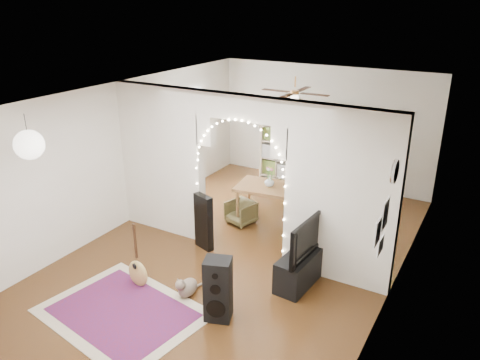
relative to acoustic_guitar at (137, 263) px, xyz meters
The scene contains 25 objects.
floor 1.94m from the acoustic_guitar, 64.10° to the left, with size 7.50×7.50×0.00m, color black.
ceiling 2.99m from the acoustic_guitar, 64.10° to the left, with size 5.00×7.50×0.02m, color white.
wall_back 5.60m from the acoustic_guitar, 81.36° to the left, with size 5.00×0.02×2.70m, color silver.
wall_front 2.41m from the acoustic_guitar, 67.89° to the right, with size 5.00×0.02×2.70m, color silver.
wall_left 2.58m from the acoustic_guitar, 134.36° to the left, with size 0.02×7.50×2.70m, color silver.
wall_right 3.86m from the acoustic_guitar, 27.16° to the left, with size 0.02×7.50×2.70m, color silver.
divider_wall 2.16m from the acoustic_guitar, 64.10° to the left, with size 5.00×0.20×2.70m.
fairy_lights 2.13m from the acoustic_guitar, 62.27° to the left, with size 1.64×0.04×1.60m, color #FFEABF, non-canonical shape.
window 4.03m from the acoustic_guitar, 115.06° to the left, with size 0.04×1.20×1.40m, color white.
wall_clock 3.89m from the acoustic_guitar, 18.51° to the left, with size 0.31×0.31×0.03m, color white.
picture_frames 3.56m from the acoustic_guitar, 12.08° to the left, with size 0.02×0.50×0.70m, color white, non-canonical shape.
paper_lantern 2.26m from the acoustic_guitar, 147.13° to the right, with size 0.40×0.40×0.40m, color white.
ceiling_fan 4.30m from the acoustic_guitar, 77.39° to the left, with size 1.10×1.10×0.30m, color #BA7E3E, non-canonical shape.
area_rug 0.76m from the acoustic_guitar, 68.60° to the right, with size 2.14×1.61×0.02m, color maroon.
guitar_case 1.48m from the acoustic_guitar, 81.72° to the left, with size 0.38×0.13×0.99m, color black.
acoustic_guitar is the anchor object (origin of this frame).
tabby_cat 0.84m from the acoustic_guitar, 11.04° to the left, with size 0.27×0.55×0.36m.
floor_speaker 1.45m from the acoustic_guitar, ahead, with size 0.43×0.40×0.90m.
media_console 2.45m from the acoustic_guitar, 31.75° to the left, with size 0.40×1.00×0.50m, color black.
tv 2.48m from the acoustic_guitar, 31.75° to the left, with size 1.07×0.14×0.62m, color black.
bookcase 4.43m from the acoustic_guitar, 81.60° to the left, with size 1.56×0.39×1.60m, color #C5AF8F.
dining_table 3.01m from the acoustic_guitar, 75.76° to the left, with size 1.30×0.96×0.76m.
flower_vase 3.03m from the acoustic_guitar, 75.76° to the left, with size 0.18×0.18×0.19m, color white.
dining_chair_left 2.63m from the acoustic_guitar, 83.67° to the left, with size 0.48×0.49×0.45m, color #4E4727.
dining_chair_right 3.13m from the acoustic_guitar, 61.80° to the left, with size 0.47×0.48×0.44m, color #4E4727.
Camera 1 is at (3.49, -6.16, 4.08)m, focal length 35.00 mm.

